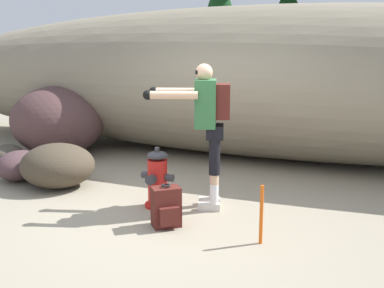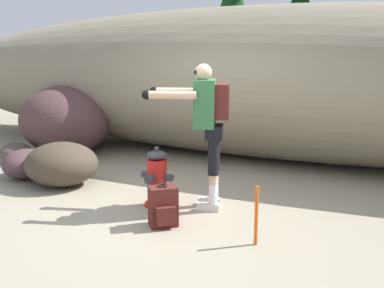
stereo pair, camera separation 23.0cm
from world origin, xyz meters
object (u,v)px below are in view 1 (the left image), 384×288
boulder_small (20,165)px  boulder_outlier (8,154)px  utility_worker (207,118)px  spare_backpack (166,207)px  survey_stake (261,215)px  boulder_large (58,121)px  boulder_mid (58,165)px  fire_hydrant (157,180)px

boulder_small → boulder_outlier: size_ratio=1.27×
boulder_outlier → boulder_small: bearing=-34.9°
utility_worker → boulder_outlier: 3.99m
spare_backpack → survey_stake: (1.05, -0.02, 0.08)m
boulder_small → boulder_large: bearing=110.2°
boulder_outlier → boulder_mid: bearing=-22.2°
utility_worker → boulder_small: 3.08m
survey_stake → spare_backpack: bearing=179.0°
boulder_large → boulder_small: (0.57, -1.55, -0.41)m
boulder_outlier → boulder_large: bearing=72.2°
fire_hydrant → boulder_small: fire_hydrant is taller
fire_hydrant → boulder_mid: bearing=174.7°
utility_worker → spare_backpack: (-0.18, -0.72, -0.89)m
fire_hydrant → spare_backpack: (0.38, -0.52, -0.12)m
utility_worker → survey_stake: utility_worker is taller
spare_backpack → boulder_large: bearing=-166.8°
fire_hydrant → spare_backpack: fire_hydrant is taller
boulder_small → utility_worker: bearing=-0.0°
boulder_mid → survey_stake: size_ratio=1.71×
spare_backpack → survey_stake: size_ratio=0.78×
survey_stake → boulder_large: bearing=152.5°
fire_hydrant → utility_worker: bearing=20.0°
fire_hydrant → boulder_outlier: 3.37m
fire_hydrant → boulder_mid: fire_hydrant is taller
spare_backpack → boulder_mid: 2.14m
boulder_mid → fire_hydrant: bearing=-5.3°
boulder_mid → survey_stake: 3.16m
boulder_large → survey_stake: boulder_large is taller
spare_backpack → boulder_outlier: size_ratio=0.78×
spare_backpack → boulder_small: size_ratio=0.62×
fire_hydrant → boulder_large: size_ratio=0.41×
utility_worker → boulder_outlier: (-3.83, 0.61, -0.94)m
fire_hydrant → survey_stake: size_ratio=1.23×
utility_worker → boulder_small: bearing=-19.7°
boulder_outlier → survey_stake: 4.89m
spare_backpack → utility_worker: bearing=123.6°
boulder_large → boulder_outlier: boulder_large is taller
boulder_large → boulder_small: bearing=-69.8°
spare_backpack → boulder_large: boulder_large is taller
spare_backpack → boulder_large: size_ratio=0.26×
survey_stake → utility_worker: bearing=139.7°
spare_backpack → boulder_outlier: spare_backpack is taller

